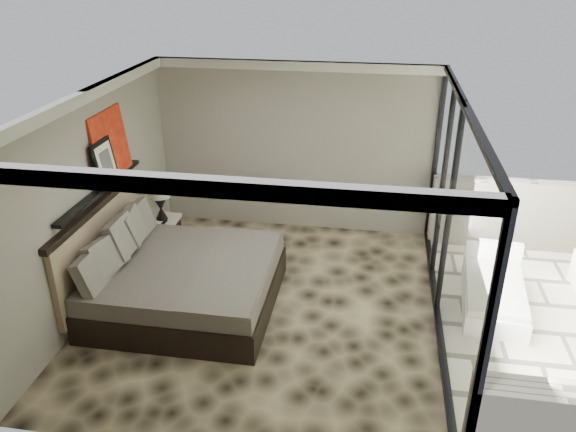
% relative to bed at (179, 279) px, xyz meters
% --- Properties ---
extents(floor, '(5.00, 5.00, 0.00)m').
position_rel_bed_xyz_m(floor, '(1.15, 0.11, -0.38)').
color(floor, black).
rests_on(floor, ground).
extents(ceiling, '(4.50, 5.00, 0.02)m').
position_rel_bed_xyz_m(ceiling, '(1.15, 0.11, 2.41)').
color(ceiling, silver).
rests_on(ceiling, back_wall).
extents(back_wall, '(4.50, 0.02, 2.80)m').
position_rel_bed_xyz_m(back_wall, '(1.15, 2.60, 1.02)').
color(back_wall, gray).
rests_on(back_wall, floor).
extents(left_wall, '(0.02, 5.00, 2.80)m').
position_rel_bed_xyz_m(left_wall, '(-1.09, 0.11, 1.02)').
color(left_wall, gray).
rests_on(left_wall, floor).
extents(glass_wall, '(0.08, 5.00, 2.80)m').
position_rel_bed_xyz_m(glass_wall, '(3.40, 0.11, 1.02)').
color(glass_wall, white).
rests_on(glass_wall, floor).
extents(terrace_slab, '(3.00, 5.00, 0.12)m').
position_rel_bed_xyz_m(terrace_slab, '(4.90, 0.11, -0.44)').
color(terrace_slab, beige).
rests_on(terrace_slab, ground).
extents(picture_ledge, '(0.12, 2.20, 0.05)m').
position_rel_bed_xyz_m(picture_ledge, '(-1.03, 0.21, 1.12)').
color(picture_ledge, black).
rests_on(picture_ledge, left_wall).
extents(bed, '(2.35, 2.27, 1.30)m').
position_rel_bed_xyz_m(bed, '(0.00, 0.00, 0.00)').
color(bed, black).
rests_on(bed, floor).
extents(nightstand, '(0.68, 0.68, 0.55)m').
position_rel_bed_xyz_m(nightstand, '(-0.81, 1.42, -0.10)').
color(nightstand, black).
rests_on(nightstand, floor).
extents(table_lamp, '(0.33, 0.33, 0.60)m').
position_rel_bed_xyz_m(table_lamp, '(-0.77, 1.45, 0.52)').
color(table_lamp, black).
rests_on(table_lamp, nightstand).
extents(abstract_canvas, '(0.13, 0.90, 0.90)m').
position_rel_bed_xyz_m(abstract_canvas, '(-1.05, 0.66, 1.60)').
color(abstract_canvas, '#C53C10').
rests_on(abstract_canvas, picture_ledge).
extents(framed_print, '(0.11, 0.50, 0.60)m').
position_rel_bed_xyz_m(framed_print, '(-0.99, 0.35, 1.45)').
color(framed_print, black).
rests_on(framed_print, picture_ledge).
extents(lounger, '(0.92, 1.62, 0.61)m').
position_rel_bed_xyz_m(lounger, '(4.14, 0.66, -0.19)').
color(lounger, white).
rests_on(lounger, terrace_slab).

